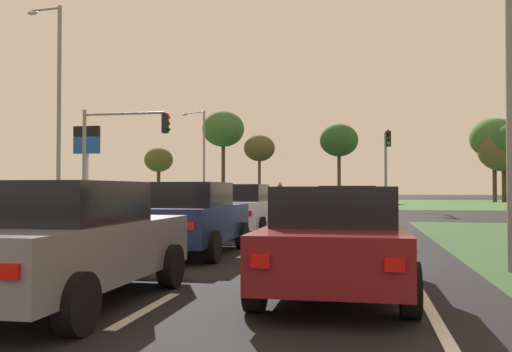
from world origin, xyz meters
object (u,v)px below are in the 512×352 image
(car_maroon_near, at_px, (336,238))
(street_lamp_third, at_px, (202,151))
(treeline_fifth, at_px, (504,150))
(car_teal_fifth, at_px, (266,196))
(car_navy_sixth, at_px, (188,218))
(treeline_third, at_px, (259,149))
(car_white_fourth, at_px, (240,209))
(pedestrian_at_median, at_px, (280,191))
(treeline_near, at_px, (159,160))
(treeline_fourth, at_px, (339,141))
(treeline_second, at_px, (223,129))
(car_blue_eighth, at_px, (348,212))
(street_lamp_second, at_px, (57,101))
(car_grey_second, at_px, (68,242))
(traffic_signal_near_left, at_px, (116,143))
(treeline_seventh, at_px, (494,139))
(traffic_signal_far_right, at_px, (387,155))
(car_beige_third, at_px, (209,200))
(fuel_price_totem, at_px, (87,149))
(treeline_sixth, at_px, (511,143))

(car_maroon_near, bearing_deg, street_lamp_third, 109.10)
(car_maroon_near, xyz_separation_m, treeline_fifth, (15.24, 55.03, 4.81))
(car_teal_fifth, distance_m, car_navy_sixth, 35.37)
(car_teal_fifth, distance_m, street_lamp_third, 8.47)
(car_maroon_near, height_order, treeline_third, treeline_third)
(car_white_fourth, distance_m, pedestrian_at_median, 24.25)
(treeline_near, bearing_deg, treeline_fourth, -3.33)
(treeline_second, bearing_deg, street_lamp_third, -86.57)
(car_blue_eighth, height_order, street_lamp_second, street_lamp_second)
(street_lamp_second, relative_size, treeline_second, 1.02)
(treeline_second, bearing_deg, car_navy_sixth, -76.46)
(car_teal_fifth, height_order, treeline_third, treeline_third)
(car_maroon_near, bearing_deg, car_blue_eighth, 90.44)
(car_grey_second, distance_m, treeline_fifth, 59.67)
(traffic_signal_near_left, xyz_separation_m, treeline_seventh, (26.12, 38.62, 3.20))
(treeline_fourth, bearing_deg, treeline_second, -173.33)
(traffic_signal_far_right, height_order, treeline_second, treeline_second)
(car_beige_third, xyz_separation_m, street_lamp_third, (-5.79, 17.84, 4.19))
(car_beige_third, height_order, treeline_fourth, treeline_fourth)
(car_white_fourth, relative_size, car_navy_sixth, 0.99)
(treeline_second, bearing_deg, pedestrian_at_median, -63.96)
(car_blue_eighth, distance_m, treeline_fourth, 46.14)
(car_teal_fifth, bearing_deg, treeline_near, -45.38)
(treeline_fifth, bearing_deg, car_white_fourth, -112.23)
(car_blue_eighth, distance_m, street_lamp_third, 36.87)
(traffic_signal_far_right, bearing_deg, car_white_fourth, -105.24)
(car_beige_third, xyz_separation_m, treeline_seventh, (23.29, 31.81, 6.13))
(car_grey_second, bearing_deg, traffic_signal_far_right, 80.34)
(car_navy_sixth, xyz_separation_m, traffic_signal_far_right, (5.38, 25.09, 2.82))
(street_lamp_second, relative_size, treeline_near, 1.63)
(street_lamp_second, relative_size, street_lamp_third, 1.19)
(car_navy_sixth, bearing_deg, treeline_third, 98.81)
(treeline_second, distance_m, treeline_fourth, 13.12)
(car_navy_sixth, xyz_separation_m, pedestrian_at_median, (-2.33, 29.44, 0.45))
(traffic_signal_near_left, xyz_separation_m, fuel_price_totem, (-5.75, 7.82, 0.32))
(treeline_near, bearing_deg, street_lamp_third, -54.62)
(car_blue_eighth, height_order, traffic_signal_far_right, traffic_signal_far_right)
(street_lamp_second, relative_size, pedestrian_at_median, 5.68)
(car_maroon_near, xyz_separation_m, car_white_fourth, (-3.48, 9.23, 0.05))
(treeline_sixth, bearing_deg, car_grey_second, -108.88)
(pedestrian_at_median, bearing_deg, car_maroon_near, -137.61)
(car_beige_third, xyz_separation_m, treeline_fourth, (6.54, 29.89, 6.03))
(street_lamp_third, bearing_deg, fuel_price_totem, -99.40)
(fuel_price_totem, bearing_deg, treeline_sixth, 41.17)
(car_beige_third, bearing_deg, car_white_fourth, 19.46)
(car_maroon_near, height_order, car_teal_fifth, car_teal_fifth)
(traffic_signal_near_left, relative_size, treeline_sixth, 0.65)
(car_beige_third, bearing_deg, car_maroon_near, 19.92)
(traffic_signal_far_right, distance_m, treeline_near, 37.02)
(traffic_signal_far_right, relative_size, street_lamp_third, 0.60)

